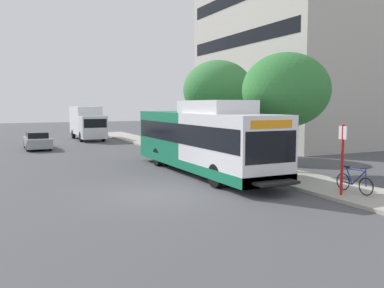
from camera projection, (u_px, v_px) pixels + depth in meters
The scene contains 10 objects.
ground_plane at pixel (103, 167), 22.84m from camera, with size 120.00×120.00×0.00m, color #4C4C51.
sidewalk_curb at pixel (229, 162), 24.06m from camera, with size 3.00×56.00×0.14m, color #A8A399.
transit_bus at pixel (202, 140), 20.55m from camera, with size 2.58×12.25×3.65m.
bus_stop_sign_pole at pixel (342, 154), 14.92m from camera, with size 0.10×0.36×2.60m.
bicycle_parked at pixel (354, 182), 15.41m from camera, with size 0.52×1.76×1.02m.
street_tree_near_stop at pixel (286, 90), 20.17m from camera, with size 4.32×4.32×5.86m.
street_tree_mid_block at pixel (218, 90), 27.27m from camera, with size 4.66×4.66×6.25m.
parked_car_far_lane at pixel (37, 141), 31.76m from camera, with size 1.80×4.50×1.33m.
box_truck_background at pixel (87, 122), 40.22m from camera, with size 2.32×7.01×3.25m.
apartment_tower_backdrop at pixel (293, 3), 35.84m from camera, with size 11.26×16.63×24.58m.
Camera 1 is at (-5.32, -14.53, 3.47)m, focal length 38.29 mm.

